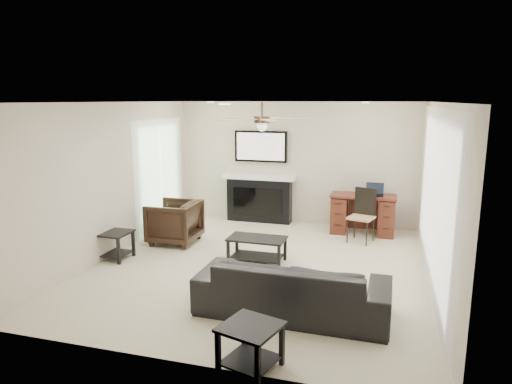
{
  "coord_description": "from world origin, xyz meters",
  "views": [
    {
      "loc": [
        1.79,
        -6.45,
        2.54
      ],
      "look_at": [
        -0.1,
        0.12,
        1.15
      ],
      "focal_mm": 32.0,
      "sensor_mm": 36.0,
      "label": 1
    }
  ],
  "objects_px": {
    "armchair": "(174,222)",
    "fireplace_unit": "(259,177)",
    "coffee_table": "(257,250)",
    "desk": "(363,214)",
    "sofa": "(293,287)"
  },
  "relations": [
    {
      "from": "armchair",
      "to": "fireplace_unit",
      "type": "relative_size",
      "value": 0.44
    },
    {
      "from": "coffee_table",
      "to": "desk",
      "type": "distance_m",
      "value": 2.58
    },
    {
      "from": "armchair",
      "to": "fireplace_unit",
      "type": "bearing_deg",
      "value": 149.18
    },
    {
      "from": "sofa",
      "to": "armchair",
      "type": "distance_m",
      "value": 3.37
    },
    {
      "from": "coffee_table",
      "to": "fireplace_unit",
      "type": "bearing_deg",
      "value": 105.48
    },
    {
      "from": "sofa",
      "to": "fireplace_unit",
      "type": "height_order",
      "value": "fireplace_unit"
    },
    {
      "from": "sofa",
      "to": "fireplace_unit",
      "type": "relative_size",
      "value": 1.2
    },
    {
      "from": "coffee_table",
      "to": "sofa",
      "type": "bearing_deg",
      "value": -60.03
    },
    {
      "from": "armchair",
      "to": "coffee_table",
      "type": "xyz_separation_m",
      "value": [
        1.7,
        -0.55,
        -0.18
      ]
    },
    {
      "from": "coffee_table",
      "to": "fireplace_unit",
      "type": "height_order",
      "value": "fireplace_unit"
    },
    {
      "from": "desk",
      "to": "armchair",
      "type": "bearing_deg",
      "value": -154.65
    },
    {
      "from": "sofa",
      "to": "fireplace_unit",
      "type": "bearing_deg",
      "value": -68.1
    },
    {
      "from": "coffee_table",
      "to": "fireplace_unit",
      "type": "relative_size",
      "value": 0.47
    },
    {
      "from": "armchair",
      "to": "fireplace_unit",
      "type": "xyz_separation_m",
      "value": [
        1.07,
        1.84,
        0.57
      ]
    },
    {
      "from": "coffee_table",
      "to": "desk",
      "type": "bearing_deg",
      "value": 54.45
    }
  ]
}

